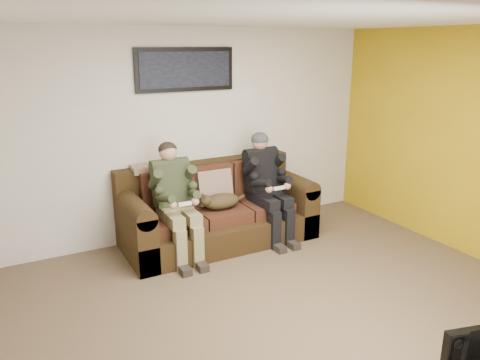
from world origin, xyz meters
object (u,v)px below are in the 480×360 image
framed_poster (185,70)px  person_left (175,194)px  cat (220,201)px  person_right (266,180)px  sofa (216,212)px

framed_poster → person_left: bearing=-125.1°
person_left → cat: person_left is taller
person_left → person_right: (1.21, 0.00, 0.00)m
cat → sofa: bearing=80.7°
cat → person_right: bearing=-1.7°
person_right → framed_poster: framed_poster is taller
sofa → framed_poster: 1.79m
person_left → framed_poster: size_ratio=1.06×
person_right → cat: 0.66m
person_left → person_right: bearing=0.0°
person_right → framed_poster: bearing=144.3°
sofa → person_right: size_ratio=1.76×
sofa → framed_poster: size_ratio=1.88×
person_right → cat: bearing=178.3°
sofa → cat: size_ratio=3.57×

